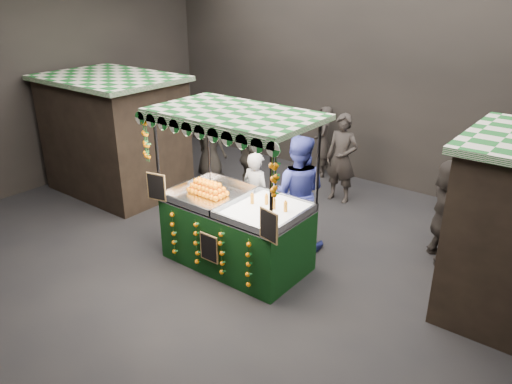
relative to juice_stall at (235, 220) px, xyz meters
The scene contains 12 objects.
ground 0.83m from the juice_stall, 28.70° to the right, with size 12.00×12.00×0.00m, color black.
market_hall 2.57m from the juice_stall, 28.70° to the right, with size 12.10×10.10×5.05m.
neighbour_stall_left 4.40m from the juice_stall, 167.72° to the left, with size 3.00×2.20×2.60m.
juice_stall is the anchor object (origin of this frame).
vendor_grey 1.07m from the juice_stall, 109.08° to the left, with size 0.64×0.45×1.66m.
vendor_blue 1.27m from the juice_stall, 69.28° to the left, with size 1.24×1.13×2.08m.
shopper_0 3.46m from the juice_stall, 88.85° to the left, with size 0.72×0.49×1.93m.
shopper_2 3.09m from the juice_stall, 124.36° to the left, with size 1.06×0.91×1.71m.
shopper_3 5.12m from the juice_stall, 60.76° to the left, with size 1.12×1.20×1.62m.
shopper_4 4.18m from the juice_stall, 138.24° to the left, with size 0.87×0.58×1.73m.
shopper_5 3.54m from the juice_stall, 40.11° to the left, with size 1.39×1.70×1.82m.
shopper_6 4.65m from the juice_stall, 102.81° to the left, with size 0.67×0.75×1.73m.
Camera 1 is at (4.59, -5.47, 4.41)m, focal length 34.58 mm.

